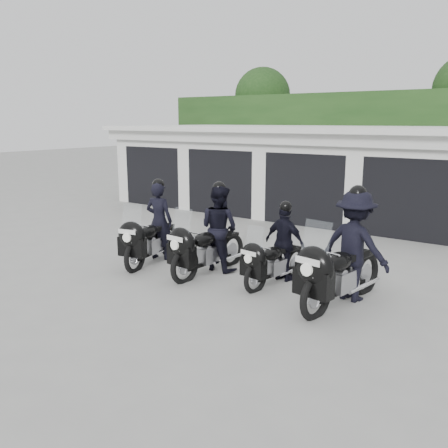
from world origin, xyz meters
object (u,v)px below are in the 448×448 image
Objects in this scene: police_bike_a at (152,229)px; police_bike_b at (213,233)px; police_bike_d at (349,252)px; police_bike_c at (280,248)px.

police_bike_a is 0.97× the size of police_bike_b.
police_bike_b is (1.54, 0.22, 0.07)m from police_bike_a.
police_bike_d reaches higher than police_bike_a.
police_bike_c is at bearing -3.84° from police_bike_a.
police_bike_c is 0.79× the size of police_bike_d.
police_bike_d is at bearing -9.75° from police_bike_a.
police_bike_c is 1.53m from police_bike_d.
police_bike_b reaches higher than police_bike_a.
police_bike_c is (3.02, 0.43, -0.06)m from police_bike_a.
police_bike_d is (2.97, -0.05, 0.08)m from police_bike_b.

